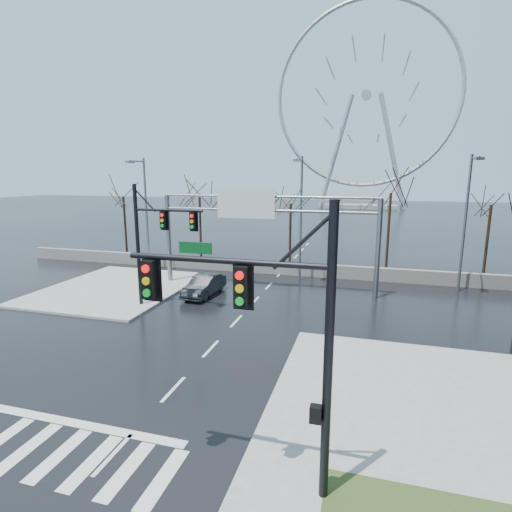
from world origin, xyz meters
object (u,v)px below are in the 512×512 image
(signal_mast_near, at_px, (275,323))
(signal_mast_far, at_px, (153,235))
(sign_gantry, at_px, (261,222))
(ferris_wheel, at_px, (366,103))
(car, at_px, (204,285))

(signal_mast_near, distance_m, signal_mast_far, 17.03)
(signal_mast_near, bearing_deg, sign_gantry, 106.19)
(signal_mast_far, bearing_deg, signal_mast_near, -49.74)
(ferris_wheel, bearing_deg, signal_mast_near, -89.92)
(sign_gantry, distance_m, ferris_wheel, 82.91)
(signal_mast_near, height_order, signal_mast_far, same)
(signal_mast_far, bearing_deg, car, 60.02)
(signal_mast_near, bearing_deg, signal_mast_far, 130.26)
(sign_gantry, relative_size, ferris_wheel, 0.32)
(car, bearing_deg, signal_mast_near, -57.66)
(signal_mast_near, relative_size, car, 1.79)
(signal_mast_near, relative_size, ferris_wheel, 0.16)
(signal_mast_near, relative_size, signal_mast_far, 1.00)
(signal_mast_far, relative_size, sign_gantry, 0.49)
(sign_gantry, bearing_deg, car, -143.70)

